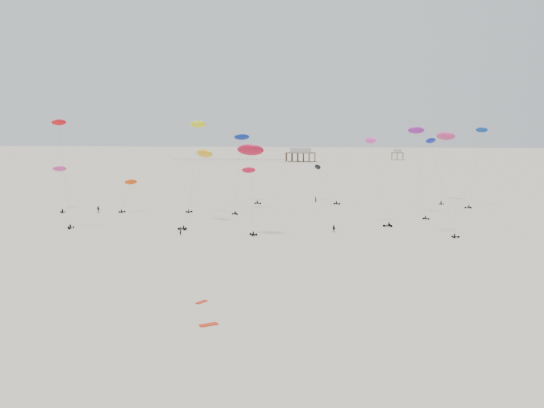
# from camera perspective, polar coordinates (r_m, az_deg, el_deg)

# --- Properties ---
(ground_plane) EXTENTS (900.00, 900.00, 0.00)m
(ground_plane) POSITION_cam_1_polar(r_m,az_deg,el_deg) (223.00, 3.29, 2.23)
(ground_plane) COLOR beige
(pavilion_main) EXTENTS (21.00, 13.00, 9.80)m
(pavilion_main) POSITION_cam_1_polar(r_m,az_deg,el_deg) (372.63, 3.09, 5.22)
(pavilion_main) COLOR brown
(pavilion_main) RESTS_ON ground
(pavilion_small) EXTENTS (9.00, 7.00, 8.00)m
(pavilion_small) POSITION_cam_1_polar(r_m,az_deg,el_deg) (404.73, 13.34, 5.14)
(pavilion_small) COLOR brown
(pavilion_small) RESTS_ON ground
(pier_fence) EXTENTS (80.20, 0.20, 1.50)m
(pier_fence) POSITION_cam_1_polar(r_m,az_deg,el_deg) (379.54, -4.80, 4.74)
(pier_fence) COLOR black
(pier_fence) RESTS_ON ground
(rig_0) EXTENTS (8.25, 11.97, 14.67)m
(rig_0) POSITION_cam_1_polar(r_m,az_deg,el_deg) (161.21, -21.80, 2.16)
(rig_0) COLOR black
(rig_0) RESTS_ON ground
(rig_1) EXTENTS (4.65, 4.93, 9.05)m
(rig_1) POSITION_cam_1_polar(r_m,az_deg,el_deg) (150.44, -15.27, 1.19)
(rig_1) COLOR black
(rig_1) RESTS_ON ground
(rig_2) EXTENTS (7.06, 8.28, 23.28)m
(rig_2) POSITION_cam_1_polar(r_m,az_deg,el_deg) (165.52, 21.18, 4.73)
(rig_2) COLOR black
(rig_2) RESTS_ON ground
(rig_3) EXTENTS (5.15, 5.17, 24.91)m
(rig_3) POSITION_cam_1_polar(r_m,az_deg,el_deg) (130.09, -21.47, 3.35)
(rig_3) COLOR black
(rig_3) RESTS_ON ground
(rig_4) EXTENTS (4.86, 15.08, 22.59)m
(rig_4) POSITION_cam_1_polar(r_m,az_deg,el_deg) (149.27, -3.42, 5.52)
(rig_4) COLOR black
(rig_4) RESTS_ON ground
(rig_5) EXTENTS (4.74, 14.60, 24.48)m
(rig_5) POSITION_cam_1_polar(r_m,az_deg,el_deg) (147.43, 15.41, 6.11)
(rig_5) COLOR black
(rig_5) RESTS_ON ground
(rig_6) EXTENTS (9.06, 13.57, 15.27)m
(rig_6) POSITION_cam_1_polar(r_m,az_deg,el_deg) (167.20, 5.68, 2.60)
(rig_6) COLOR black
(rig_6) RESTS_ON ground
(rig_7) EXTENTS (6.72, 4.86, 19.78)m
(rig_7) POSITION_cam_1_polar(r_m,az_deg,el_deg) (113.10, -2.31, 5.04)
(rig_7) COLOR black
(rig_7) RESTS_ON ground
(rig_8) EXTENTS (7.33, 8.96, 21.14)m
(rig_8) POSITION_cam_1_polar(r_m,az_deg,el_deg) (119.64, 17.45, 3.57)
(rig_8) COLOR black
(rig_8) RESTS_ON ground
(rig_9) EXTENTS (6.79, 10.75, 21.03)m
(rig_9) POSITION_cam_1_polar(r_m,az_deg,el_deg) (129.48, 11.31, 3.05)
(rig_9) COLOR black
(rig_9) RESTS_ON ground
(rig_10) EXTENTS (5.93, 16.76, 20.29)m
(rig_10) POSITION_cam_1_polar(r_m,az_deg,el_deg) (130.24, -7.63, 4.23)
(rig_10) COLOR black
(rig_10) RESTS_ON ground
(rig_11) EXTENTS (7.65, 10.32, 12.26)m
(rig_11) POSITION_cam_1_polar(r_m,az_deg,el_deg) (166.70, -2.27, 2.76)
(rig_11) COLOR black
(rig_11) RESTS_ON ground
(rig_12) EXTENTS (7.16, 16.27, 23.12)m
(rig_12) POSITION_cam_1_polar(r_m,az_deg,el_deg) (177.67, 18.13, 6.10)
(rig_12) COLOR black
(rig_12) RESTS_ON ground
(rig_13) EXTENTS (5.75, 4.06, 24.98)m
(rig_13) POSITION_cam_1_polar(r_m,az_deg,el_deg) (145.62, -8.17, 6.48)
(rig_13) COLOR black
(rig_13) RESTS_ON ground
(spectator_0) EXTENTS (0.89, 0.97, 2.20)m
(spectator_0) POSITION_cam_1_polar(r_m,az_deg,el_deg) (115.62, -9.80, -3.34)
(spectator_0) COLOR black
(spectator_0) RESTS_ON ground
(spectator_1) EXTENTS (1.08, 0.83, 1.95)m
(spectator_1) POSITION_cam_1_polar(r_m,az_deg,el_deg) (117.90, 6.67, -3.05)
(spectator_1) COLOR black
(spectator_1) RESTS_ON ground
(spectator_2) EXTENTS (1.34, 0.75, 2.23)m
(spectator_2) POSITION_cam_1_polar(r_m,az_deg,el_deg) (151.85, -18.18, -0.91)
(spectator_2) COLOR black
(spectator_2) RESTS_ON ground
(spectator_3) EXTENTS (0.94, 0.87, 2.14)m
(spectator_3) POSITION_cam_1_polar(r_m,az_deg,el_deg) (165.02, 4.72, 0.16)
(spectator_3) COLOR black
(spectator_3) RESTS_ON ground
(grounded_kite_a) EXTENTS (2.34, 1.93, 0.08)m
(grounded_kite_a) POSITION_cam_1_polar(r_m,az_deg,el_deg) (63.69, -6.84, -12.79)
(grounded_kite_a) COLOR red
(grounded_kite_a) RESTS_ON ground
(grounded_kite_b) EXTENTS (1.51, 1.91, 0.07)m
(grounded_kite_b) POSITION_cam_1_polar(r_m,az_deg,el_deg) (71.54, -7.61, -10.44)
(grounded_kite_b) COLOR red
(grounded_kite_b) RESTS_ON ground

